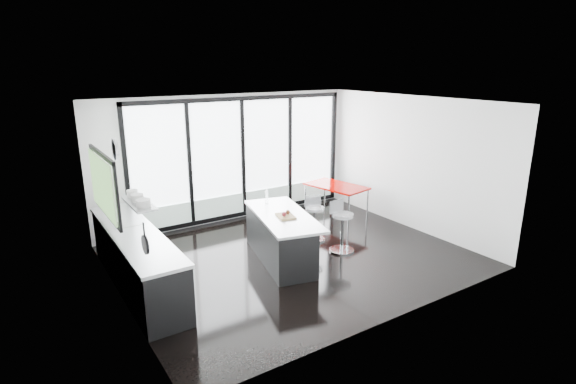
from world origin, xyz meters
TOP-DOWN VIEW (x-y plane):
  - floor at (0.00, 0.00)m, footprint 6.00×5.00m
  - ceiling at (0.00, 0.00)m, footprint 6.00×5.00m
  - wall_back at (0.27, 2.47)m, footprint 6.00×0.09m
  - wall_front at (0.00, -2.50)m, footprint 6.00×0.00m
  - wall_left at (-2.97, 0.27)m, footprint 0.26×5.00m
  - wall_right at (3.00, 0.00)m, footprint 0.00×5.00m
  - counter_cabinets at (-2.67, 0.40)m, footprint 0.69×3.24m
  - island at (-0.25, 0.04)m, footprint 1.34×2.23m
  - bar_stool_near at (0.93, -0.29)m, footprint 0.53×0.53m
  - bar_stool_far at (0.83, 0.45)m, footprint 0.55×0.55m
  - red_table at (2.11, 1.35)m, footprint 1.05×1.51m

SIDE VIEW (x-z plane):
  - floor at x=0.00m, z-range 0.00..0.00m
  - bar_stool_far at x=0.83m, z-range 0.00..0.69m
  - red_table at x=2.11m, z-range 0.00..0.74m
  - bar_stool_near at x=0.93m, z-range 0.00..0.75m
  - island at x=-0.25m, z-range -0.12..0.99m
  - counter_cabinets at x=-2.67m, z-range -0.22..1.14m
  - wall_back at x=0.27m, z-range -0.13..2.67m
  - wall_front at x=0.00m, z-range 0.00..2.80m
  - wall_right at x=3.00m, z-range 0.00..2.80m
  - wall_left at x=-2.97m, z-range 0.16..2.96m
  - ceiling at x=0.00m, z-range 2.80..2.80m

